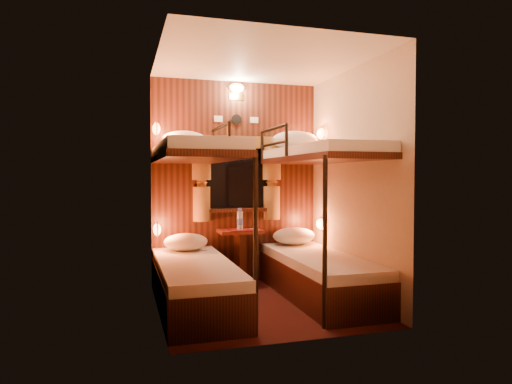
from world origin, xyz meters
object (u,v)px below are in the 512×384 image
object	(u,v)px
table	(240,250)
bottle_right	(240,221)
bunk_left	(195,250)
bunk_right	(319,245)
bottle_left	(240,221)

from	to	relation	value
table	bottle_right	xyz separation A→B (m)	(-0.01, -0.04, 0.35)
bunk_left	bunk_right	size ratio (longest dim) A/B	1.00
bunk_right	table	xyz separation A→B (m)	(-0.65, 0.78, -0.14)
bottle_left	bottle_right	size ratio (longest dim) A/B	0.96
bottle_right	bunk_left	bearing A→B (deg)	-130.76
bottle_left	bottle_right	distance (m)	0.03
bottle_left	bottle_right	world-z (taller)	bottle_right
table	bottle_left	distance (m)	0.34
bunk_left	bottle_left	bearing A→B (deg)	50.15
bunk_left	bottle_right	world-z (taller)	bunk_left
bunk_left	bottle_right	distance (m)	1.00
table	bottle_left	size ratio (longest dim) A/B	2.66
bunk_left	bunk_right	bearing A→B (deg)	0.00
bunk_right	bottle_left	xyz separation A→B (m)	(-0.66, 0.77, 0.20)
bottle_left	table	bearing A→B (deg)	61.61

